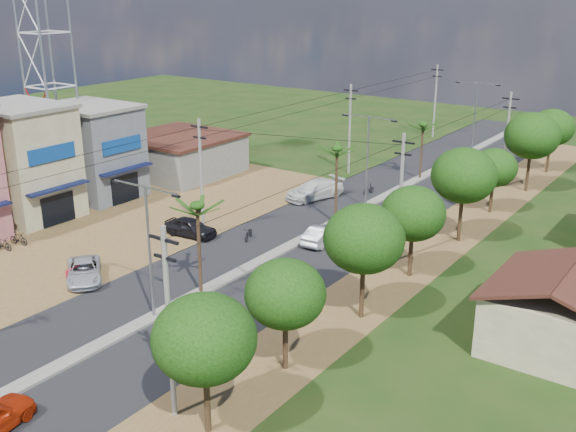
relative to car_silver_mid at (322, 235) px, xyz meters
The scene contains 37 objects.
ground 15.70m from the car_silver_mid, 95.49° to the right, with size 160.00×160.00×0.00m, color black.
road 1.75m from the car_silver_mid, 157.85° to the right, with size 12.00×110.00×0.04m, color black.
median 2.88m from the car_silver_mid, 122.12° to the left, with size 1.00×90.00×0.18m, color #605E56.
dirt_lot_west 18.18m from the car_silver_mid, 155.24° to the right, with size 18.00×46.00×0.04m, color #4F401B.
dirt_shoulder_east 7.06m from the car_silver_mid, ahead, with size 5.00×90.00×0.03m, color #4F401B.
shophouse_cream 25.33m from the car_silver_mid, 159.86° to the right, with size 9.00×6.40×9.30m.
shophouse_grey 23.79m from the car_silver_mid, behind, with size 9.00×6.40×8.30m.
low_shed 24.05m from the car_silver_mid, 159.55° to the left, with size 10.40×10.40×3.95m.
house_east_near 19.41m from the car_silver_mid, 16.87° to the right, with size 7.60×7.50×4.60m.
tree_east_a 23.36m from the car_silver_mid, 69.69° to the right, with size 4.40×4.40×6.37m.
tree_east_b 17.79m from the car_silver_mid, 63.45° to the right, with size 4.00×4.00×5.83m.
tree_east_c 12.61m from the car_silver_mid, 46.40° to the right, with size 4.60×4.60×6.83m.
tree_east_d 8.85m from the car_silver_mid, 11.52° to the right, with size 4.20×4.20×6.13m.
tree_east_e 11.22m from the car_silver_mid, 38.27° to the left, with size 4.80×4.80×7.14m.
tree_east_f 16.63m from the car_silver_mid, 61.85° to the left, with size 3.80×3.80×5.52m.
tree_east_g 24.31m from the car_silver_mid, 69.66° to the left, with size 5.00×5.00×7.38m.
tree_east_h 31.67m from the car_silver_mid, 75.25° to the left, with size 4.40×4.40×6.52m.
palm_median_near 12.68m from the car_silver_mid, 97.36° to the right, with size 2.00×2.00×6.15m.
palm_median_mid 6.98m from the car_silver_mid, 108.87° to the left, with size 2.00×2.00×6.55m.
palm_median_far 20.95m from the car_silver_mid, 94.21° to the left, with size 2.00×2.00×5.85m.
streetlight_near 16.21m from the car_silver_mid, 95.49° to the right, with size 5.10×0.18×8.00m.
streetlight_mid 10.36m from the car_silver_mid, 99.08° to the left, with size 5.10×0.18×8.00m.
streetlight_far 34.67m from the car_silver_mid, 92.50° to the left, with size 5.10×0.18×8.00m.
utility_pole_w_b 10.10m from the car_silver_mid, 156.98° to the right, with size 1.60×0.24×9.00m.
utility_pole_w_c 20.67m from the car_silver_mid, 114.81° to the left, with size 1.60×0.24×9.00m.
utility_pole_w_d 40.50m from the car_silver_mid, 102.18° to the left, with size 1.60×0.24×9.00m.
utility_pole_e_a 22.80m from the car_silver_mid, 74.48° to the right, with size 1.60×0.24×9.00m.
utility_pole_e_b 7.27m from the car_silver_mid, ahead, with size 1.60×0.24×9.00m.
utility_pole_e_c 23.54m from the car_silver_mid, 75.00° to the left, with size 1.60×0.24×9.00m.
car_silver_mid is the anchor object (origin of this frame).
car_white_far 11.09m from the car_silver_mid, 125.90° to the left, with size 2.32×5.70×1.65m, color beige.
car_parked_silver 17.09m from the car_silver_mid, 121.78° to the right, with size 2.12×4.60×1.28m, color #AFB2B8.
car_parked_dark 10.07m from the car_silver_mid, 153.30° to the right, with size 1.70×4.22×1.44m, color black.
moto_rider_east 18.18m from the car_silver_mid, 81.13° to the right, with size 0.65×1.86×0.98m, color black.
moto_rider_west_a 5.52m from the car_silver_mid, 152.70° to the right, with size 0.65×1.87×0.98m, color black.
moto_rider_west_b 13.39m from the car_silver_mid, 103.82° to the left, with size 0.44×1.55×0.93m, color black.
roadside_sign 17.77m from the car_silver_mid, 122.32° to the right, with size 0.16×1.13×0.94m.
Camera 1 is at (26.42, -23.98, 18.22)m, focal length 42.00 mm.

